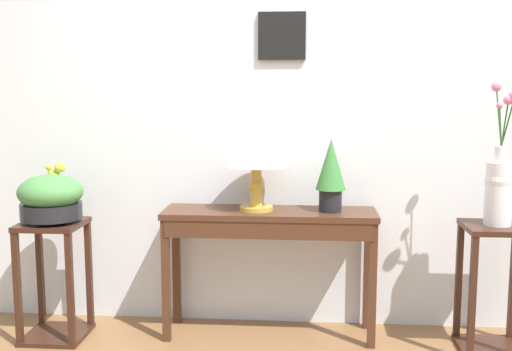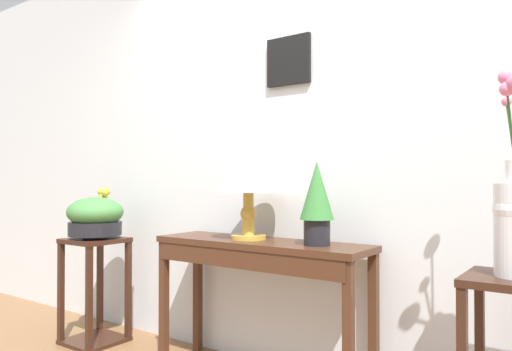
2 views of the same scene
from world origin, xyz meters
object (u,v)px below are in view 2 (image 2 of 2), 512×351
console_table (257,262)px  planter_bowl_wide_left (95,217)px  pedestal_stand_left (95,290)px  table_lamp (248,173)px  potted_plant_on_console (317,199)px

console_table → planter_bowl_wide_left: planter_bowl_wide_left is taller
pedestal_stand_left → planter_bowl_wide_left: bearing=77.7°
table_lamp → planter_bowl_wide_left: bearing=-173.2°
potted_plant_on_console → table_lamp: bearing=179.8°
potted_plant_on_console → planter_bowl_wide_left: (-1.63, -0.14, -0.15)m
potted_plant_on_console → pedestal_stand_left: (-1.63, -0.14, -0.65)m
console_table → pedestal_stand_left: console_table is taller
console_table → pedestal_stand_left: 1.32m
table_lamp → pedestal_stand_left: 1.44m
pedestal_stand_left → potted_plant_on_console: bearing=5.0°
planter_bowl_wide_left → potted_plant_on_console: bearing=5.0°
table_lamp → potted_plant_on_console: (0.44, -0.00, -0.14)m
planter_bowl_wide_left → table_lamp: bearing=6.8°
table_lamp → planter_bowl_wide_left: 1.24m
table_lamp → pedestal_stand_left: size_ratio=0.73×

